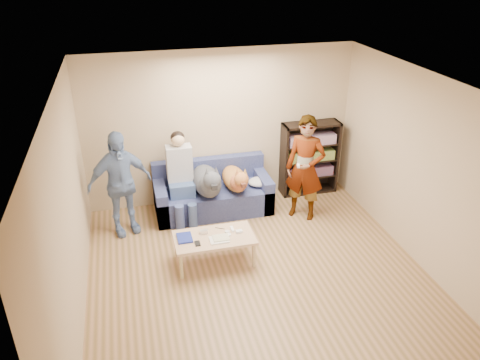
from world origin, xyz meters
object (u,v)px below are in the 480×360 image
object	(u,v)px
person_seated	(181,174)
dog_tan	(236,179)
person_standing_left	(120,184)
bookshelf	(309,156)
dog_gray	(208,181)
camera_silver	(204,232)
person_standing_right	(305,168)
sofa	(212,194)
notebook_blue	(185,238)
coffee_table	(214,239)

from	to	relation	value
person_seated	dog_tan	bearing A→B (deg)	-5.14
person_standing_left	bookshelf	bearing A→B (deg)	-7.03
person_seated	dog_gray	size ratio (longest dim) A/B	1.16
camera_silver	bookshelf	size ratio (longest dim) A/B	0.08
person_standing_right	camera_silver	world-z (taller)	person_standing_right
person_seated	person_standing_right	bearing A→B (deg)	-13.11
sofa	camera_silver	bearing A→B (deg)	-105.91
person_seated	camera_silver	bearing A→B (deg)	-83.63
person_standing_left	notebook_blue	bearing A→B (deg)	-70.70
notebook_blue	person_seated	xyz separation A→B (m)	(0.14, 1.29, 0.34)
dog_tan	bookshelf	world-z (taller)	bookshelf
person_standing_right	bookshelf	xyz separation A→B (m)	(0.41, 0.81, -0.18)
bookshelf	sofa	bearing A→B (deg)	-172.60
camera_silver	person_standing_right	bearing A→B (deg)	23.54
notebook_blue	bookshelf	distance (m)	2.98
person_standing_right	sofa	world-z (taller)	person_standing_right
bookshelf	dog_tan	bearing A→B (deg)	-163.09
notebook_blue	camera_silver	bearing A→B (deg)	14.04
dog_tan	bookshelf	xyz separation A→B (m)	(1.44, 0.44, 0.06)
coffee_table	sofa	bearing A→B (deg)	79.80
notebook_blue	coffee_table	world-z (taller)	notebook_blue
camera_silver	bookshelf	bearing A→B (deg)	35.90
person_standing_left	dog_gray	world-z (taller)	person_standing_left
coffee_table	bookshelf	xyz separation A→B (m)	(2.06, 1.70, 0.31)
camera_silver	dog_tan	distance (m)	1.37
person_standing_left	dog_gray	size ratio (longest dim) A/B	1.30
camera_silver	dog_gray	size ratio (longest dim) A/B	0.09
notebook_blue	camera_silver	xyz separation A→B (m)	(0.28, 0.07, 0.01)
sofa	bookshelf	world-z (taller)	bookshelf
person_seated	dog_gray	bearing A→B (deg)	-15.62
notebook_blue	bookshelf	world-z (taller)	bookshelf
camera_silver	person_seated	distance (m)	1.27
notebook_blue	camera_silver	size ratio (longest dim) A/B	2.36
person_standing_right	notebook_blue	world-z (taller)	person_standing_right
camera_silver	dog_tan	bearing A→B (deg)	57.08
sofa	dog_gray	distance (m)	0.46
person_standing_right	person_standing_left	bearing A→B (deg)	-147.46
person_standing_right	coffee_table	distance (m)	1.95
person_seated	dog_gray	xyz separation A→B (m)	(0.41, -0.11, -0.12)
person_standing_left	sofa	size ratio (longest dim) A/B	0.87
dog_tan	bookshelf	distance (m)	1.51
person_standing_left	dog_tan	size ratio (longest dim) A/B	1.44
sofa	coffee_table	world-z (taller)	sofa
person_seated	coffee_table	distance (m)	1.42
person_standing_right	dog_gray	size ratio (longest dim) A/B	1.35
notebook_blue	bookshelf	size ratio (longest dim) A/B	0.20
person_standing_left	dog_gray	xyz separation A→B (m)	(1.34, 0.10, -0.17)
camera_silver	coffee_table	xyz separation A→B (m)	(0.12, -0.12, -0.07)
camera_silver	bookshelf	distance (m)	2.71
notebook_blue	coffee_table	distance (m)	0.41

